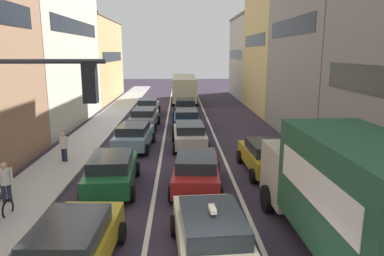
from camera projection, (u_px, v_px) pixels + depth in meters
The scene contains 21 objects.
sidewalk_left at pixel (100, 126), 27.01m from camera, with size 2.60×64.00×0.14m, color #B2B2B2.
lane_stripe_left at pixel (166, 127), 27.20m from camera, with size 0.16×60.00×0.01m, color silver.
lane_stripe_right at pixel (210, 126), 27.32m from camera, with size 0.16×60.00×0.01m, color silver.
building_row_left at pixel (23, 42), 25.87m from camera, with size 7.20×43.90×13.84m.
building_row_right at pixel (310, 51), 28.76m from camera, with size 7.20×43.90×13.27m.
traffic_light_pole at pixel (4, 136), 7.66m from camera, with size 3.58×0.38×5.50m.
removalist_box_truck at pixel (343, 190), 9.54m from camera, with size 2.84×7.75×3.58m.
taxi_centre_lane_front at pixel (211, 234), 9.54m from camera, with size 2.30×4.41×1.66m.
sedan_left_lane_front at pixel (72, 246), 9.00m from camera, with size 2.20×4.37×1.49m.
sedan_centre_lane_second at pixel (196, 170), 14.76m from camera, with size 2.28×4.41×1.49m.
wagon_left_lane_second at pixel (112, 170), 14.72m from camera, with size 2.22×4.38×1.49m.
hatchback_centre_lane_third at pixel (189, 134), 21.17m from camera, with size 2.17×4.35×1.49m.
sedan_left_lane_third at pixel (134, 136), 20.88m from camera, with size 2.27×4.40×1.49m.
coupe_centre_lane_fourth at pixel (186, 119), 26.20m from camera, with size 2.09×4.31×1.49m.
sedan_left_lane_fourth at pixel (144, 117), 26.68m from camera, with size 2.19×4.36×1.49m.
sedan_centre_lane_fifth at pixel (186, 107), 32.01m from camera, with size 2.22×4.38×1.49m.
sedan_left_lane_fifth at pixel (148, 106), 32.12m from camera, with size 2.09×4.32×1.49m.
sedan_right_lane_behind_truck at pixel (266, 156), 16.81m from camera, with size 2.18×4.36×1.49m.
bus_mid_queue_primary at pixel (184, 87), 40.55m from camera, with size 2.84×10.51×2.90m.
pedestrian_near_kerb at pixel (5, 181), 13.07m from camera, with size 0.48×0.34×1.66m.
pedestrian_mid_sidewalk at pixel (64, 146), 18.00m from camera, with size 0.49×0.34×1.66m.
Camera 1 is at (-0.68, -6.68, 5.58)m, focal length 33.32 mm.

